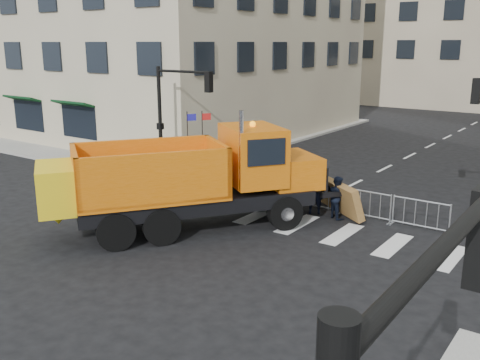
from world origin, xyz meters
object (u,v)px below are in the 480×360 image
Objects in this scene: cop_a at (315,190)px; cop_c at (298,190)px; cop_b at (337,197)px; worker at (196,167)px; plow_truck at (188,177)px.

cop_c is (-0.71, 0.00, -0.12)m from cop_a.
cop_a is 0.72m from cop_c.
cop_a reaches higher than cop_b.
cop_c is 5.15m from worker.
cop_a is at bearing 119.48° from cop_c.
plow_truck is 5.12m from worker.
cop_c is 0.87× the size of worker.
worker is (-3.06, 4.02, -0.83)m from plow_truck.
plow_truck is at bearing 3.04° from cop_c.
cop_b is 0.87× the size of worker.
cop_a is 5.85m from worker.
plow_truck is 6.59× the size of cop_b.
worker is (-5.85, -0.16, 0.15)m from cop_a.
cop_a reaches higher than cop_c.
cop_b is at bearing 119.48° from cop_c.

